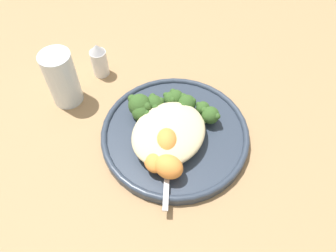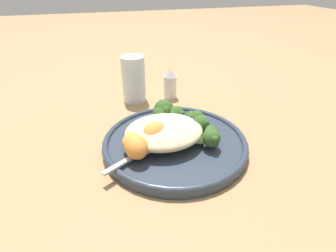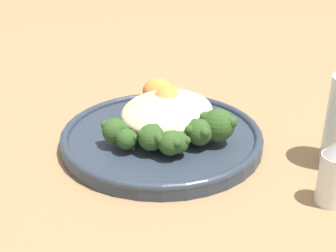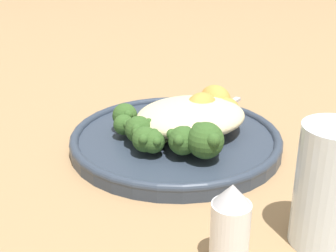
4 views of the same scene
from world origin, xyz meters
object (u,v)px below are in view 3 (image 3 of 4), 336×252
Objects in this scene: sweet_potato_chunk_0 at (176,97)px; sweet_potato_chunk_3 at (167,103)px; broccoli_stalk_0 at (125,129)px; broccoli_stalk_1 at (139,134)px; sweet_potato_chunk_2 at (177,110)px; broccoli_stalk_6 at (208,126)px; broccoli_stalk_3 at (167,135)px; plate at (163,138)px; broccoli_stalk_2 at (152,136)px; broccoli_stalk_7 at (199,123)px; broccoli_stalk_5 at (193,131)px; spoon at (161,104)px; broccoli_stalk_4 at (173,137)px; quinoa_mound at (165,111)px; sweet_potato_chunk_1 at (159,92)px; salt_shaker at (335,173)px.

sweet_potato_chunk_3 is at bearing 0.98° from sweet_potato_chunk_0.
broccoli_stalk_0 is 0.76× the size of broccoli_stalk_1.
broccoli_stalk_0 is 0.09m from sweet_potato_chunk_2.
broccoli_stalk_6 reaches higher than sweet_potato_chunk_2.
broccoli_stalk_6 is 2.63× the size of sweet_potato_chunk_0.
plate is at bearing 178.59° from broccoli_stalk_3.
broccoli_stalk_2 is 0.81× the size of broccoli_stalk_3.
plate is 2.20× the size of broccoli_stalk_7.
spoon is (-0.09, -0.08, -0.01)m from broccoli_stalk_5.
sweet_potato_chunk_3 is at bearing -101.50° from sweet_potato_chunk_2.
spoon is (-0.12, -0.04, -0.01)m from broccoli_stalk_2.
broccoli_stalk_5 reaches higher than broccoli_stalk_4.
plate is 0.06m from broccoli_stalk_0.
broccoli_stalk_0 reaches higher than spoon.
spoon is at bearing 140.98° from broccoli_stalk_7.
broccoli_stalk_5 is (0.01, 0.05, 0.03)m from plate.
broccoli_stalk_2 is 0.70× the size of broccoli_stalk_6.
quinoa_mound is at bearing 177.92° from broccoli_stalk_2.
broccoli_stalk_2 reaches higher than sweet_potato_chunk_2.
broccoli_stalk_7 is (-0.03, -0.00, -0.00)m from broccoli_stalk_5.
broccoli_stalk_7 is at bearing 117.57° from broccoli_stalk_3.
sweet_potato_chunk_2 reaches higher than broccoli_stalk_4.
broccoli_stalk_0 is 0.70× the size of broccoli_stalk_7.
broccoli_stalk_5 reaches higher than sweet_potato_chunk_2.
broccoli_stalk_5 is 0.08m from sweet_potato_chunk_3.
sweet_potato_chunk_3 is (0.04, 0.03, 0.00)m from sweet_potato_chunk_1.
plate is 2.63× the size of spoon.
quinoa_mound is at bearing 170.06° from broccoli_stalk_6.
sweet_potato_chunk_0 is 0.03m from sweet_potato_chunk_1.
broccoli_stalk_5 is 2.00× the size of sweet_potato_chunk_0.
sweet_potato_chunk_0 is 0.93× the size of sweet_potato_chunk_1.
sweet_potato_chunk_3 reaches higher than broccoli_stalk_0.
quinoa_mound is 3.16× the size of sweet_potato_chunk_0.
plate is at bearing 15.83° from sweet_potato_chunk_3.
salt_shaker reaches higher than broccoli_stalk_3.
broccoli_stalk_6 reaches higher than broccoli_stalk_7.
broccoli_stalk_0 is 0.73× the size of broccoli_stalk_6.
broccoli_stalk_7 is (-0.05, 0.03, 0.00)m from broccoli_stalk_3.
sweet_potato_chunk_2 is (-0.07, -0.01, 0.00)m from broccoli_stalk_3.
sweet_potato_chunk_3 reaches higher than broccoli_stalk_6.
plate is 0.04m from quinoa_mound.
quinoa_mound is 0.07m from sweet_potato_chunk_1.
broccoli_stalk_1 is 0.05m from broccoli_stalk_4.
broccoli_stalk_1 is at bearing -113.44° from broccoli_stalk_3.
broccoli_stalk_4 is 2.02× the size of sweet_potato_chunk_0.
broccoli_stalk_4 reaches higher than spoon.
broccoli_stalk_6 reaches higher than spoon.
sweet_potato_chunk_2 is at bearing 22.88° from sweet_potato_chunk_0.
sweet_potato_chunk_3 reaches higher than plate.
salt_shaker reaches higher than sweet_potato_chunk_2.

